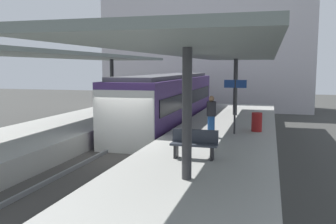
# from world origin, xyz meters

# --- Properties ---
(ground_plane) EXTENTS (80.00, 80.00, 0.00)m
(ground_plane) POSITION_xyz_m (0.00, 0.00, 0.00)
(ground_plane) COLOR #383835
(platform_left) EXTENTS (4.40, 28.00, 1.00)m
(platform_left) POSITION_xyz_m (-3.80, 0.00, 0.50)
(platform_left) COLOR #9E9E99
(platform_left) RESTS_ON ground_plane
(platform_right) EXTENTS (4.40, 28.00, 1.00)m
(platform_right) POSITION_xyz_m (3.80, 0.00, 0.50)
(platform_right) COLOR #9E9E99
(platform_right) RESTS_ON ground_plane
(track_ballast) EXTENTS (3.20, 28.00, 0.20)m
(track_ballast) POSITION_xyz_m (0.00, 0.00, 0.10)
(track_ballast) COLOR #423F3D
(track_ballast) RESTS_ON ground_plane
(rail_near_side) EXTENTS (0.08, 28.00, 0.14)m
(rail_near_side) POSITION_xyz_m (-0.72, 0.00, 0.27)
(rail_near_side) COLOR slate
(rail_near_side) RESTS_ON track_ballast
(rail_far_side) EXTENTS (0.08, 28.00, 0.14)m
(rail_far_side) POSITION_xyz_m (0.72, 0.00, 0.27)
(rail_far_side) COLOR slate
(rail_far_side) RESTS_ON track_ballast
(commuter_train) EXTENTS (2.78, 13.44, 3.10)m
(commuter_train) POSITION_xyz_m (0.00, 6.97, 1.73)
(commuter_train) COLOR #472D6B
(commuter_train) RESTS_ON track_ballast
(canopy_left) EXTENTS (4.18, 21.00, 3.36)m
(canopy_left) POSITION_xyz_m (-3.80, 1.40, 4.24)
(canopy_left) COLOR #333335
(canopy_left) RESTS_ON platform_left
(canopy_right) EXTENTS (4.18, 21.00, 3.35)m
(canopy_right) POSITION_xyz_m (3.80, 1.40, 4.23)
(canopy_right) COLOR #333335
(canopy_right) RESTS_ON platform_right
(platform_bench) EXTENTS (1.40, 0.41, 0.86)m
(platform_bench) POSITION_xyz_m (3.57, -2.83, 1.46)
(platform_bench) COLOR black
(platform_bench) RESTS_ON platform_right
(platform_sign) EXTENTS (0.90, 0.08, 2.21)m
(platform_sign) POSITION_xyz_m (4.35, 1.60, 2.62)
(platform_sign) COLOR #262628
(platform_sign) RESTS_ON platform_right
(litter_bin) EXTENTS (0.44, 0.44, 0.80)m
(litter_bin) POSITION_xyz_m (5.20, 2.45, 1.40)
(litter_bin) COLOR maroon
(litter_bin) RESTS_ON platform_right
(passenger_near_bench) EXTENTS (0.36, 0.36, 1.62)m
(passenger_near_bench) POSITION_xyz_m (3.53, 0.68, 1.84)
(passenger_near_bench) COLOR navy
(passenger_near_bench) RESTS_ON platform_right
(station_building_backdrop) EXTENTS (18.00, 6.00, 11.00)m
(station_building_backdrop) POSITION_xyz_m (0.09, 20.00, 5.50)
(station_building_backdrop) COLOR #B7B2B7
(station_building_backdrop) RESTS_ON ground_plane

